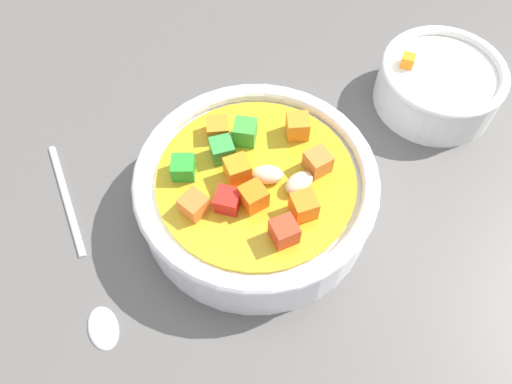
% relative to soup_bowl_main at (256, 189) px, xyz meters
% --- Properties ---
extents(ground_plane, '(1.40, 1.40, 0.02)m').
position_rel_soup_bowl_main_xyz_m(ground_plane, '(0.00, -0.00, -0.04)').
color(ground_plane, '#565451').
extents(soup_bowl_main, '(0.20, 0.20, 0.07)m').
position_rel_soup_bowl_main_xyz_m(soup_bowl_main, '(0.00, 0.00, 0.00)').
color(soup_bowl_main, white).
rests_on(soup_bowl_main, ground_plane).
extents(spoon, '(0.11, 0.19, 0.01)m').
position_rel_soup_bowl_main_xyz_m(spoon, '(0.13, 0.07, -0.03)').
color(spoon, silver).
rests_on(spoon, ground_plane).
extents(side_bowl_small, '(0.12, 0.12, 0.05)m').
position_rel_soup_bowl_main_xyz_m(side_bowl_small, '(-0.16, -0.14, -0.01)').
color(side_bowl_small, white).
rests_on(side_bowl_small, ground_plane).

